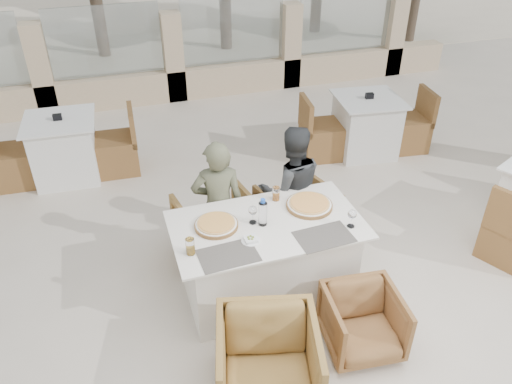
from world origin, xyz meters
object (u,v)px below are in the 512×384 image
object	(u,v)px
diner_left	(218,206)
bg_table_b	(366,126)
pizza_right	(309,204)
water_bottle	(263,212)
armchair_far_right	(296,213)
diner_right	(291,189)
bg_table_a	(65,149)
armchair_near_left	(268,363)
armchair_far_left	(218,228)
dining_table	(267,259)
olive_dish	(251,239)
wine_glass_corner	(352,217)
beer_glass_right	(276,194)
beer_glass_left	(190,246)
wine_glass_centre	(253,214)
armchair_near_right	(363,322)
pizza_left	(216,224)

from	to	relation	value
diner_left	bg_table_b	bearing A→B (deg)	-136.87
pizza_right	water_bottle	distance (m)	0.49
armchair_far_right	pizza_right	bearing A→B (deg)	62.33
pizza_right	diner_right	size ratio (longest dim) A/B	0.31
bg_table_a	armchair_near_left	bearing A→B (deg)	-66.95
water_bottle	bg_table_b	xyz separation A→B (m)	(2.15, 2.12, -0.51)
armchair_far_left	armchair_near_left	world-z (taller)	armchair_far_left
water_bottle	diner_left	distance (m)	0.63
armchair_far_right	diner_left	distance (m)	0.91
dining_table	olive_dish	world-z (taller)	olive_dish
armchair_far_right	bg_table_a	distance (m)	3.00
water_bottle	bg_table_a	size ratio (longest dim) A/B	0.15
armchair_far_left	diner_left	distance (m)	0.34
wine_glass_corner	diner_right	world-z (taller)	diner_right
dining_table	armchair_far_left	world-z (taller)	dining_table
armchair_near_left	bg_table_b	bearing A→B (deg)	66.47
dining_table	diner_right	size ratio (longest dim) A/B	1.22
pizza_right	beer_glass_right	xyz separation A→B (m)	(-0.24, 0.19, 0.04)
beer_glass_left	olive_dish	xyz separation A→B (m)	(0.48, 0.00, -0.05)
pizza_right	bg_table_b	world-z (taller)	pizza_right
wine_glass_centre	armchair_near_left	bearing A→B (deg)	-102.02
armchair_near_right	water_bottle	bearing A→B (deg)	130.08
beer_glass_left	bg_table_b	world-z (taller)	beer_glass_left
pizza_left	armchair_near_left	world-z (taller)	pizza_left
pizza_left	armchair_far_left	size ratio (longest dim) A/B	0.50
wine_glass_corner	armchair_near_right	size ratio (longest dim) A/B	0.31
wine_glass_corner	bg_table_b	bearing A→B (deg)	58.26
dining_table	bg_table_b	size ratio (longest dim) A/B	0.98
beer_glass_left	armchair_far_right	size ratio (longest dim) A/B	0.21
beer_glass_left	armchair_far_right	world-z (taller)	beer_glass_left
beer_glass_left	dining_table	bearing A→B (deg)	14.64
armchair_near_left	armchair_far_right	bearing A→B (deg)	76.60
diner_left	beer_glass_right	bearing A→B (deg)	165.29
wine_glass_corner	armchair_near_left	xyz separation A→B (m)	(-0.98, -0.75, -0.53)
diner_left	bg_table_a	distance (m)	2.57
armchair_near_right	armchair_far_right	bearing A→B (deg)	94.99
pizza_left	bg_table_b	size ratio (longest dim) A/B	0.22
water_bottle	beer_glass_right	xyz separation A→B (m)	(0.23, 0.31, -0.06)
pizza_left	diner_left	bearing A→B (deg)	74.16
dining_table	wine_glass_centre	bearing A→B (deg)	154.07
pizza_left	olive_dish	bearing A→B (deg)	-51.41
pizza_right	olive_dish	size ratio (longest dim) A/B	3.68
pizza_right	wine_glass_corner	world-z (taller)	wine_glass_corner
dining_table	pizza_left	world-z (taller)	pizza_left
water_bottle	bg_table_b	size ratio (longest dim) A/B	0.15
armchair_near_right	olive_dish	bearing A→B (deg)	144.38
armchair_near_right	bg_table_a	distance (m)	4.13
pizza_left	pizza_right	bearing A→B (deg)	2.15
pizza_right	wine_glass_centre	bearing A→B (deg)	-172.63
pizza_left	beer_glass_right	xyz separation A→B (m)	(0.60, 0.22, 0.04)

